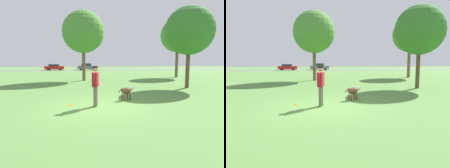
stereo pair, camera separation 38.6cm
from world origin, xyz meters
TOP-DOWN VIEW (x-y plane):
  - ground_plane at (0.00, 0.00)m, footprint 120.00×120.00m
  - far_road_strip at (0.00, 35.84)m, footprint 120.00×6.00m
  - person at (-0.21, 0.13)m, footprint 0.33×0.69m
  - dog at (1.46, 1.40)m, footprint 0.92×0.61m
  - frisbee at (-1.32, 0.60)m, footprint 0.22×0.22m
  - tree_far_right at (10.59, 14.61)m, footprint 4.05×4.05m
  - tree_near_right at (6.86, 5.28)m, footprint 3.48×3.48m
  - tree_mid_center at (-0.63, 11.83)m, footprint 4.15×4.15m
  - parked_car_red at (-6.75, 35.82)m, footprint 4.03×1.88m
  - parked_car_grey at (0.13, 35.89)m, footprint 4.09×1.81m

SIDE VIEW (x-z plane):
  - ground_plane at x=0.00m, z-range 0.00..0.00m
  - far_road_strip at x=0.00m, z-range 0.00..0.01m
  - frisbee at x=-1.32m, z-range 0.00..0.02m
  - dog at x=1.46m, z-range 0.12..0.79m
  - parked_car_red at x=-6.75m, z-range 0.00..1.30m
  - parked_car_grey at x=0.13m, z-range -0.01..1.43m
  - person at x=-0.21m, z-range 0.17..1.91m
  - tree_near_right at x=6.86m, z-range 1.19..7.07m
  - tree_mid_center at x=-0.63m, z-range 1.36..8.25m
  - tree_far_right at x=10.59m, z-range 1.49..8.56m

